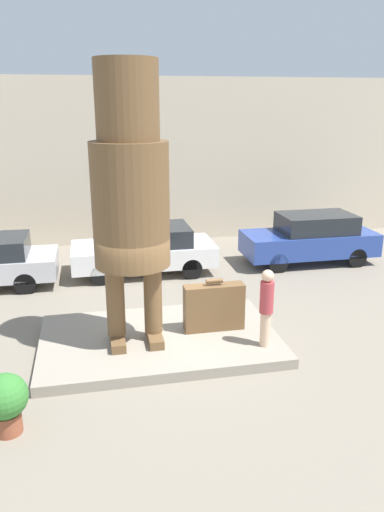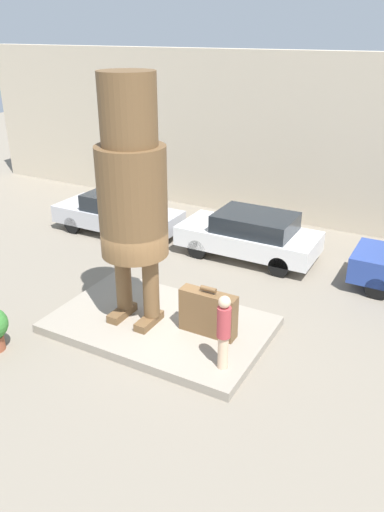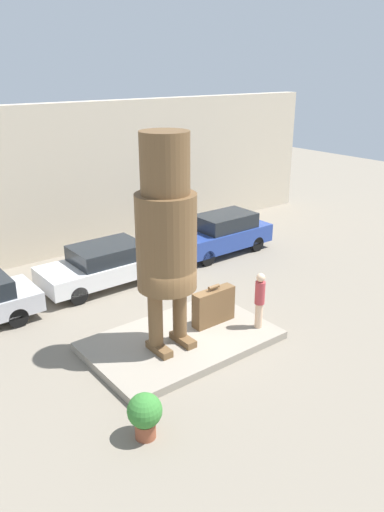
{
  "view_description": "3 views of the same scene",
  "coord_description": "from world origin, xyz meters",
  "views": [
    {
      "loc": [
        -1.32,
        -9.86,
        5.14
      ],
      "look_at": [
        0.74,
        0.05,
        1.99
      ],
      "focal_mm": 35.0,
      "sensor_mm": 36.0,
      "label": 1
    },
    {
      "loc": [
        5.6,
        -8.66,
        6.66
      ],
      "look_at": [
        0.73,
        0.28,
        1.99
      ],
      "focal_mm": 35.0,
      "sensor_mm": 36.0,
      "label": 2
    },
    {
      "loc": [
        -7.25,
        -9.76,
        7.3
      ],
      "look_at": [
        0.5,
        0.16,
        2.48
      ],
      "focal_mm": 35.0,
      "sensor_mm": 36.0,
      "label": 3
    }
  ],
  "objects": [
    {
      "name": "parked_car_white",
      "position": [
        0.28,
        4.91,
        0.78
      ],
      "size": [
        4.35,
        1.89,
        1.47
      ],
      "rotation": [
        0.0,
        0.0,
        3.14
      ],
      "color": "silver",
      "rests_on": "ground_plane"
    },
    {
      "name": "building_backdrop",
      "position": [
        0.0,
        8.83,
        2.99
      ],
      "size": [
        28.0,
        0.6,
        5.99
      ],
      "color": "beige",
      "rests_on": "ground_plane"
    },
    {
      "name": "ground_plane",
      "position": [
        0.0,
        0.0,
        0.0
      ],
      "size": [
        60.0,
        60.0,
        0.0
      ],
      "primitive_type": "plane",
      "color": "gray"
    },
    {
      "name": "tourist",
      "position": [
        2.1,
        -0.91,
        1.14
      ],
      "size": [
        0.29,
        0.29,
        1.68
      ],
      "color": "beige",
      "rests_on": "pedestal"
    },
    {
      "name": "pedestal",
      "position": [
        0.0,
        0.0,
        0.11
      ],
      "size": [
        5.15,
        3.23,
        0.22
      ],
      "color": "gray",
      "rests_on": "ground_plane"
    },
    {
      "name": "giant_suitcase",
      "position": [
        1.25,
        0.09,
        0.75
      ],
      "size": [
        1.35,
        0.36,
        1.2
      ],
      "color": "brown",
      "rests_on": "pedestal"
    },
    {
      "name": "parked_car_blue",
      "position": [
        5.72,
        4.82,
        0.84
      ],
      "size": [
        4.33,
        1.71,
        1.63
      ],
      "rotation": [
        0.0,
        0.0,
        3.14
      ],
      "color": "#284293",
      "rests_on": "ground_plane"
    },
    {
      "name": "statue_figure",
      "position": [
        -0.53,
        -0.13,
        3.54
      ],
      "size": [
        1.54,
        1.54,
        5.67
      ],
      "color": "brown",
      "rests_on": "pedestal"
    },
    {
      "name": "planter_pot",
      "position": [
        -2.83,
        -2.52,
        0.6
      ],
      "size": [
        0.74,
        0.74,
        1.04
      ],
      "color": "brown",
      "rests_on": "ground_plane"
    }
  ]
}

